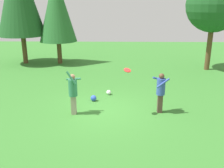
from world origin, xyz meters
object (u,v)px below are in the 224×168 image
Objects in this scene: tree_left at (57,8)px; ball_white at (109,92)px; ball_blue at (94,98)px; frisbee at (127,70)px; tree_far_right at (214,5)px; person_thrower at (73,91)px; person_catcher at (161,90)px.

ball_white is at bearing -60.01° from tree_left.
tree_left is at bearing 113.04° from ball_blue.
frisbee is 1.37× the size of ball_blue.
frisbee is 9.66m from tree_far_right.
ball_white is (0.66, 0.85, -0.02)m from ball_blue.
person_thrower is at bearing -120.16° from ball_white.
ball_white is at bearing 108.68° from frisbee.
person_catcher is (3.48, 0.24, -0.02)m from person_thrower.
tree_left is at bearing 108.24° from person_thrower.
ball_blue is at bearing -36.06° from person_catcher.
ball_white is 0.04× the size of tree_far_right.
ball_white is 9.20m from tree_far_right.
tree_far_right is at bearing -9.04° from tree_left.
ball_white is (-2.16, 2.03, -0.86)m from person_catcher.
person_thrower is at bearing -74.05° from tree_left.
person_catcher is 3.17m from ball_blue.
frisbee reaches higher than ball_blue.
tree_far_right is at bearing 39.85° from ball_blue.
ball_white is 8.71m from tree_left.
tree_left reaches higher than ball_white.
tree_far_right is at bearing 38.26° from ball_white.
ball_blue is (0.66, 1.42, -0.86)m from person_thrower.
tree_left is (-3.90, 6.75, 3.88)m from ball_white.
frisbee is 0.06× the size of tree_left.
tree_left is (-6.06, 8.79, 3.02)m from person_catcher.
person_thrower reaches higher than person_catcher.
frisbee is at bearing -0.00° from person_thrower.
person_thrower is 9.86m from tree_left.
tree_far_right reaches higher than person_thrower.
person_thrower is 0.31× the size of tree_far_right.
ball_blue is 9.12m from tree_left.
tree_far_right is (5.68, 7.46, 2.34)m from frisbee.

